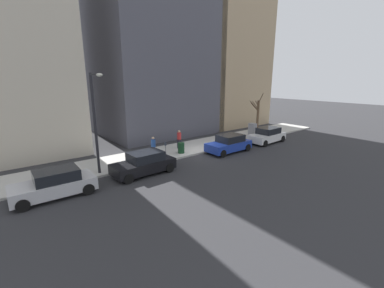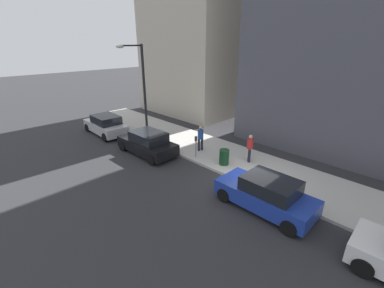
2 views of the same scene
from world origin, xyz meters
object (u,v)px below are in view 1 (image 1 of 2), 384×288
(office_tower_left, at_px, (221,57))
(office_tower_right, at_px, (3,36))
(parking_meter, at_px, (166,148))
(parked_car_silver, at_px, (55,184))
(parked_car_white, at_px, (267,135))
(streetlamp, at_px, (96,116))
(pedestrian_midblock, at_px, (153,146))
(trash_bin, at_px, (181,148))
(parked_car_blue, at_px, (229,144))
(utility_box, at_px, (252,130))
(office_block_center, at_px, (149,29))
(pedestrian_near_meter, at_px, (179,138))
(parked_car_black, at_px, (144,163))
(bare_tree, at_px, (258,115))

(office_tower_left, distance_m, office_tower_right, 24.46)
(parking_meter, height_order, office_tower_left, office_tower_left)
(parked_car_silver, bearing_deg, parked_car_white, -88.34)
(parked_car_white, xyz_separation_m, streetlamp, (1.34, 16.39, 3.28))
(pedestrian_midblock, bearing_deg, streetlamp, -63.42)
(trash_bin, bearing_deg, parked_car_blue, -116.60)
(parked_car_white, distance_m, parked_car_silver, 19.41)
(parked_car_white, relative_size, utility_box, 2.98)
(office_block_center, bearing_deg, office_tower_left, -97.27)
(parked_car_blue, bearing_deg, streetlamp, 83.38)
(streetlamp, height_order, office_block_center, office_block_center)
(pedestrian_near_meter, relative_size, pedestrian_midblock, 1.00)
(trash_bin, bearing_deg, parked_car_silver, 101.80)
(parked_car_black, height_order, pedestrian_midblock, pedestrian_midblock)
(utility_box, bearing_deg, office_tower_left, -23.98)
(parked_car_silver, bearing_deg, bare_tree, -79.15)
(parked_car_white, bearing_deg, parked_car_black, 88.56)
(parked_car_blue, xyz_separation_m, parked_car_black, (-0.15, 8.43, 0.00))
(utility_box, xyz_separation_m, streetlamp, (-1.02, 16.99, 3.17))
(parked_car_blue, relative_size, utility_box, 2.94)
(parked_car_black, relative_size, trash_bin, 4.72)
(parked_car_black, bearing_deg, bare_tree, -79.05)
(parked_car_blue, bearing_deg, trash_bin, 63.57)
(parked_car_silver, bearing_deg, streetlamp, -62.52)
(bare_tree, xyz_separation_m, pedestrian_near_meter, (-0.35, 11.62, -1.07))
(office_block_center, bearing_deg, parked_car_white, -155.78)
(parked_car_black, bearing_deg, parked_car_silver, 88.88)
(streetlamp, xyz_separation_m, trash_bin, (0.62, -7.07, -3.42))
(pedestrian_midblock, bearing_deg, parked_car_blue, 81.63)
(parked_car_white, height_order, utility_box, utility_box)
(pedestrian_near_meter, bearing_deg, pedestrian_midblock, 71.79)
(pedestrian_near_meter, bearing_deg, parking_meter, 91.30)
(pedestrian_near_meter, height_order, office_tower_right, office_tower_right)
(streetlamp, relative_size, trash_bin, 7.22)
(parked_car_white, xyz_separation_m, parked_car_blue, (0.04, 5.50, 0.00))
(streetlamp, bearing_deg, parked_car_blue, -96.79)
(trash_bin, bearing_deg, office_block_center, -18.06)
(parked_car_white, distance_m, office_block_center, 17.90)
(trash_bin, relative_size, office_tower_right, 0.05)
(bare_tree, relative_size, office_tower_right, 0.24)
(bare_tree, relative_size, pedestrian_midblock, 2.73)
(parked_car_silver, bearing_deg, utility_box, -81.66)
(parking_meter, distance_m, bare_tree, 14.47)
(parked_car_white, bearing_deg, office_tower_left, -23.99)
(utility_box, xyz_separation_m, bare_tree, (1.32, -2.49, 1.31))
(streetlamp, distance_m, bare_tree, 19.71)
(parked_car_black, bearing_deg, pedestrian_midblock, -42.52)
(office_tower_left, bearing_deg, streetlamp, 115.77)
(bare_tree, bearing_deg, parked_car_silver, 99.65)
(parked_car_silver, bearing_deg, parked_car_black, -88.34)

